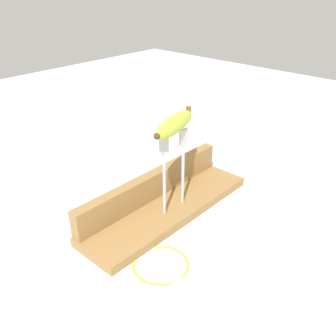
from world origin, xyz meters
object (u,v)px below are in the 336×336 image
fork_stand_center (174,165)px  fork_fallen_near (206,272)px  wire_coil (161,264)px  banana_raised_center (174,124)px

fork_stand_center → fork_fallen_near: bearing=-120.6°
fork_stand_center → wire_coil: fork_stand_center is taller
fork_stand_center → wire_coil: (-0.15, -0.10, -0.13)m
banana_raised_center → wire_coil: (-0.15, -0.10, -0.23)m
fork_stand_center → fork_fallen_near: size_ratio=0.98×
fork_stand_center → banana_raised_center: (-0.00, -0.00, 0.10)m
banana_raised_center → fork_fallen_near: 0.31m
fork_fallen_near → wire_coil: bearing=117.5°
banana_raised_center → wire_coil: bearing=-146.8°
fork_fallen_near → wire_coil: fork_fallen_near is taller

